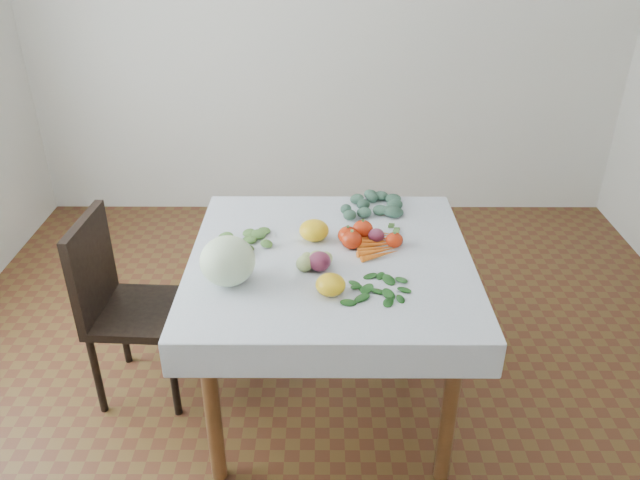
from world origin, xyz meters
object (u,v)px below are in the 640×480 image
object	(u,v)px
carrot_bunch	(377,243)
cabbage	(228,261)
table	(330,277)
chair	(119,297)
heirloom_back	(314,230)

from	to	relation	value
carrot_bunch	cabbage	bearing A→B (deg)	-154.17
table	chair	bearing A→B (deg)	174.92
cabbage	carrot_bunch	xyz separation A→B (m)	(0.57, 0.28, -0.08)
table	carrot_bunch	world-z (taller)	carrot_bunch
chair	carrot_bunch	xyz separation A→B (m)	(1.10, 0.00, 0.27)
cabbage	heirloom_back	distance (m)	0.46
table	heirloom_back	xyz separation A→B (m)	(-0.07, 0.14, 0.15)
table	chair	xyz separation A→B (m)	(-0.91, 0.08, -0.16)
table	heirloom_back	size ratio (longest dim) A/B	8.06
chair	cabbage	xyz separation A→B (m)	(0.53, -0.28, 0.35)
chair	carrot_bunch	distance (m)	1.14
heirloom_back	carrot_bunch	world-z (taller)	heirloom_back
table	heirloom_back	distance (m)	0.21
table	chair	world-z (taller)	chair
table	cabbage	distance (m)	0.47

